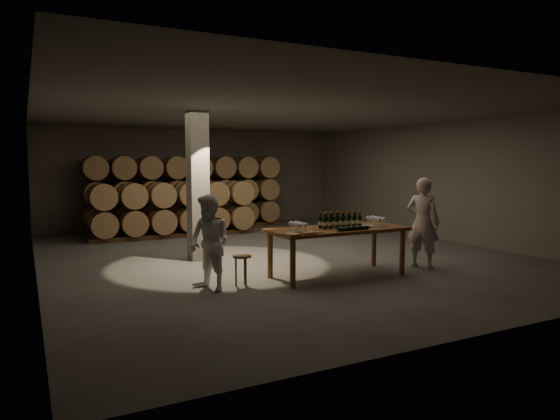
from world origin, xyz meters
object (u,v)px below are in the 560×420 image
bottle_cluster (340,222)px  notebook_near (307,233)px  plate (367,226)px  tasting_table (338,234)px  stool (242,261)px  person_man (423,223)px  person_woman (210,243)px

bottle_cluster → notebook_near: (-0.96, -0.43, -0.09)m
bottle_cluster → plate: bearing=-13.4°
tasting_table → stool: 1.91m
bottle_cluster → person_man: (1.86, -0.18, -0.10)m
stool → person_woman: 0.69m
plate → notebook_near: bearing=-168.2°
plate → person_woman: 3.08m
notebook_near → person_man: 2.84m
tasting_table → stool: bearing=176.6°
stool → notebook_near: bearing=-26.8°
tasting_table → notebook_near: (-0.87, -0.39, 0.12)m
notebook_near → stool: (-1.00, 0.50, -0.48)m
tasting_table → plate: 0.62m
bottle_cluster → person_man: person_man is taller
plate → person_woman: bearing=177.3°
person_man → person_woman: bearing=58.3°
bottle_cluster → tasting_table: bearing=-153.7°
bottle_cluster → person_woman: 2.56m
tasting_table → person_man: size_ratio=1.43×
stool → person_man: 3.86m
bottle_cluster → notebook_near: size_ratio=3.54×
tasting_table → notebook_near: size_ratio=10.76×
tasting_table → bottle_cluster: size_ratio=3.04×
tasting_table → plate: size_ratio=9.58×
person_woman → person_man: bearing=64.8°
plate → person_woman: (-3.07, 0.15, -0.11)m
stool → person_woman: (-0.59, -0.05, 0.36)m
tasting_table → person_woman: bearing=178.5°
plate → person_man: person_man is taller
person_man → bottle_cluster: bearing=55.4°
bottle_cluster → notebook_near: bottle_cluster is taller
stool → person_man: size_ratio=0.29×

